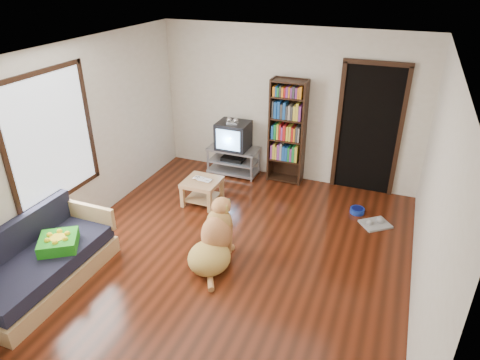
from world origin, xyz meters
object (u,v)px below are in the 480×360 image
at_px(green_cushion, 59,242).
at_px(tv_stand, 234,160).
at_px(dog_bowl, 357,211).
at_px(sofa, 42,265).
at_px(coffee_table, 202,187).
at_px(crt_tv, 234,135).
at_px(bookshelf, 288,126).
at_px(grey_rag, 375,224).
at_px(dog, 214,242).
at_px(laptop, 201,181).

height_order(green_cushion, tv_stand, green_cushion).
bearing_deg(dog_bowl, tv_stand, 165.57).
xyz_separation_m(sofa, coffee_table, (0.92, 2.45, 0.02)).
distance_m(crt_tv, bookshelf, 0.99).
bearing_deg(crt_tv, bookshelf, 4.32).
bearing_deg(dog_bowl, grey_rag, -39.81).
xyz_separation_m(dog_bowl, crt_tv, (-2.31, 0.62, 0.70)).
height_order(grey_rag, sofa, sofa).
bearing_deg(coffee_table, sofa, -110.60).
relative_size(crt_tv, dog, 0.56).
distance_m(grey_rag, coffee_table, 2.70).
relative_size(tv_stand, bookshelf, 0.50).
relative_size(laptop, coffee_table, 0.57).
height_order(grey_rag, dog, dog).
distance_m(sofa, coffee_table, 2.62).
relative_size(green_cushion, tv_stand, 0.47).
bearing_deg(crt_tv, sofa, -104.93).
distance_m(crt_tv, sofa, 3.81).
bearing_deg(dog, bookshelf, 85.90).
bearing_deg(bookshelf, grey_rag, -29.44).
height_order(crt_tv, bookshelf, bookshelf).
distance_m(dog_bowl, coffee_table, 2.45).
distance_m(grey_rag, dog, 2.50).
distance_m(tv_stand, dog, 2.62).
bearing_deg(green_cushion, tv_stand, 41.95).
bearing_deg(tv_stand, laptop, -92.55).
bearing_deg(coffee_table, crt_tv, 87.44).
bearing_deg(coffee_table, grey_rag, 7.22).
relative_size(sofa, coffee_table, 3.27).
relative_size(green_cushion, sofa, 0.24).
bearing_deg(coffee_table, dog, -58.28).
height_order(tv_stand, bookshelf, bookshelf).
relative_size(tv_stand, sofa, 0.50).
relative_size(green_cushion, coffee_table, 0.77).
distance_m(laptop, dog_bowl, 2.47).
xyz_separation_m(green_cushion, coffee_table, (0.80, 2.24, -0.21)).
xyz_separation_m(green_cushion, tv_stand, (0.85, 3.43, -0.22)).
bearing_deg(tv_stand, crt_tv, 90.00).
bearing_deg(dog, green_cushion, -150.29).
xyz_separation_m(grey_rag, bookshelf, (-1.66, 0.94, 0.99)).
bearing_deg(laptop, sofa, -102.40).
bearing_deg(green_cushion, bookshelf, 28.80).
distance_m(grey_rag, sofa, 4.55).
distance_m(dog_bowl, grey_rag, 0.39).
distance_m(green_cushion, bookshelf, 3.99).
height_order(bookshelf, sofa, bookshelf).
distance_m(green_cushion, coffee_table, 2.39).
height_order(crt_tv, sofa, crt_tv).
relative_size(dog_bowl, coffee_table, 0.40).
xyz_separation_m(crt_tv, dog, (0.76, -2.53, -0.43)).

